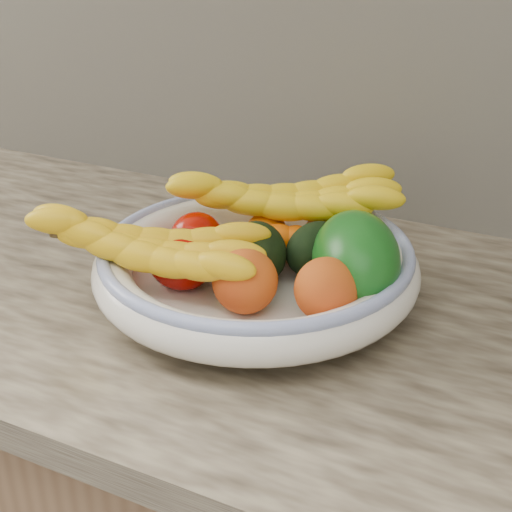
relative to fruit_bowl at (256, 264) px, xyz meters
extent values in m
cube|color=tan|center=(0.00, 0.02, -0.07)|extent=(2.44, 0.66, 0.04)
cube|color=beige|center=(0.00, 0.33, 0.20)|extent=(2.40, 0.02, 0.50)
cylinder|color=white|center=(0.00, 0.00, -0.04)|extent=(0.13, 0.13, 0.02)
cylinder|color=white|center=(0.00, 0.00, -0.03)|extent=(0.32, 0.32, 0.01)
torus|color=white|center=(0.00, 0.00, 0.00)|extent=(0.39, 0.39, 0.05)
torus|color=#3D56AC|center=(0.00, 0.00, 0.02)|extent=(0.37, 0.37, 0.02)
ellipsoid|color=orange|center=(-0.02, 0.08, 0.01)|extent=(0.06, 0.06, 0.05)
ellipsoid|color=orange|center=(0.05, 0.11, 0.01)|extent=(0.06, 0.06, 0.05)
ellipsoid|color=#FF6805|center=(0.00, 0.06, 0.01)|extent=(0.06, 0.06, 0.05)
ellipsoid|color=#F26005|center=(0.02, 0.07, 0.01)|extent=(0.05, 0.05, 0.04)
ellipsoid|color=#A20A00|center=(-0.09, 0.02, 0.01)|extent=(0.09, 0.09, 0.06)
ellipsoid|color=#A30500|center=(-0.07, -0.05, 0.01)|extent=(0.11, 0.11, 0.07)
ellipsoid|color=black|center=(0.00, 0.00, 0.02)|extent=(0.11, 0.12, 0.07)
ellipsoid|color=black|center=(0.06, 0.04, 0.02)|extent=(0.07, 0.10, 0.06)
ellipsoid|color=#0E4F11|center=(0.12, 0.01, 0.03)|extent=(0.18, 0.19, 0.13)
ellipsoid|color=orange|center=(0.02, -0.07, 0.02)|extent=(0.09, 0.09, 0.07)
ellipsoid|color=orange|center=(0.11, -0.05, 0.02)|extent=(0.09, 0.09, 0.07)
camera|label=1|loc=(0.33, -0.69, 0.39)|focal=50.00mm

